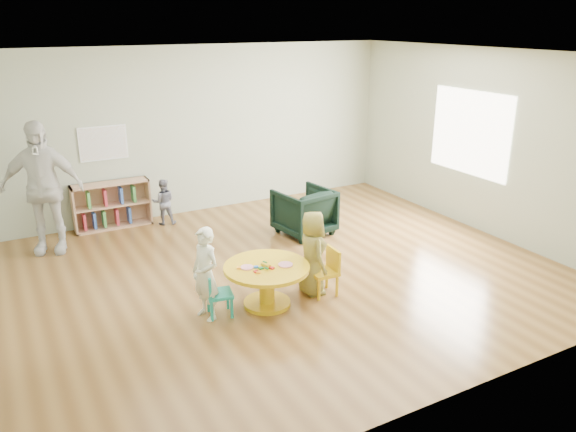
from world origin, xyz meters
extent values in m
plane|color=brown|center=(0.00, 0.00, 0.00)|extent=(7.00, 7.00, 0.00)
cube|color=white|center=(0.00, 0.00, 2.75)|extent=(7.00, 6.00, 0.10)
cube|color=#9BA78E|center=(0.00, 3.00, 1.40)|extent=(7.00, 0.10, 2.80)
cube|color=#9BA78E|center=(0.00, -3.00, 1.40)|extent=(7.00, 0.10, 2.80)
cube|color=#9BA78E|center=(3.50, 0.00, 1.40)|extent=(0.10, 6.00, 2.80)
cube|color=white|center=(3.48, 0.30, 1.50)|extent=(0.02, 1.60, 1.30)
cylinder|color=gold|center=(-0.59, -0.68, 0.23)|extent=(0.18, 0.18, 0.46)
cylinder|color=gold|center=(-0.59, -0.68, 0.02)|extent=(0.56, 0.56, 0.04)
cylinder|color=gold|center=(-0.59, -0.68, 0.48)|extent=(1.00, 1.00, 0.04)
cylinder|color=pink|center=(-0.81, -0.63, 0.51)|extent=(0.15, 0.15, 0.01)
cylinder|color=pink|center=(-0.39, -0.77, 0.51)|extent=(0.17, 0.17, 0.01)
cylinder|color=gold|center=(-0.61, -0.71, 0.52)|extent=(0.08, 0.13, 0.04)
cylinder|color=#116430|center=(-0.64, -0.79, 0.52)|extent=(0.04, 0.05, 0.02)
cylinder|color=#116430|center=(-0.58, -0.63, 0.52)|extent=(0.04, 0.05, 0.02)
cube|color=red|center=(-0.77, -0.78, 0.51)|extent=(0.05, 0.05, 0.02)
cube|color=orange|center=(-0.75, -0.81, 0.51)|extent=(0.07, 0.07, 0.02)
cube|color=blue|center=(-0.72, -0.67, 0.51)|extent=(0.06, 0.06, 0.02)
cube|color=#116430|center=(-0.68, -0.73, 0.51)|extent=(0.05, 0.05, 0.02)
cube|color=red|center=(-0.57, -0.78, 0.51)|extent=(0.06, 0.06, 0.02)
cube|color=orange|center=(-0.90, -0.60, 0.51)|extent=(0.06, 0.06, 0.02)
cube|color=teal|center=(-1.17, -0.65, 0.26)|extent=(0.33, 0.33, 0.04)
cube|color=teal|center=(-1.29, -0.62, 0.41)|extent=(0.08, 0.28, 0.25)
cylinder|color=teal|center=(-1.25, -0.51, 0.12)|extent=(0.03, 0.03, 0.25)
cylinder|color=teal|center=(-1.30, -0.73, 0.12)|extent=(0.03, 0.03, 0.25)
cylinder|color=teal|center=(-1.03, -0.56, 0.12)|extent=(0.03, 0.03, 0.25)
cylinder|color=teal|center=(-1.08, -0.78, 0.12)|extent=(0.03, 0.03, 0.25)
cube|color=gold|center=(0.13, -0.77, 0.29)|extent=(0.33, 0.33, 0.04)
cube|color=gold|center=(0.27, -0.78, 0.45)|extent=(0.05, 0.31, 0.27)
cylinder|color=gold|center=(0.25, -0.90, 0.14)|extent=(0.04, 0.04, 0.27)
cylinder|color=gold|center=(0.26, -0.65, 0.14)|extent=(0.04, 0.04, 0.27)
cylinder|color=gold|center=(0.00, -0.89, 0.14)|extent=(0.04, 0.04, 0.27)
cylinder|color=gold|center=(0.02, -0.64, 0.14)|extent=(0.04, 0.04, 0.27)
cube|color=tan|center=(-2.19, 2.83, 0.38)|extent=(0.03, 0.30, 0.75)
cube|color=tan|center=(-1.01, 2.83, 0.38)|extent=(0.03, 0.30, 0.75)
cube|color=tan|center=(-1.60, 2.83, 0.01)|extent=(1.20, 0.30, 0.03)
cube|color=tan|center=(-1.60, 2.83, 0.73)|extent=(1.20, 0.30, 0.03)
cube|color=tan|center=(-1.60, 2.83, 0.38)|extent=(1.14, 0.28, 0.03)
cube|color=tan|center=(-1.60, 2.97, 0.38)|extent=(1.20, 0.02, 0.75)
cube|color=#B22F41|center=(-2.05, 2.81, 0.18)|extent=(0.04, 0.18, 0.26)
cube|color=#3157AC|center=(-1.90, 2.81, 0.18)|extent=(0.04, 0.18, 0.26)
cube|color=#499A47|center=(-1.75, 2.81, 0.18)|extent=(0.04, 0.18, 0.26)
cube|color=#B22F41|center=(-1.55, 2.81, 0.18)|extent=(0.04, 0.18, 0.26)
cube|color=#3157AC|center=(-1.35, 2.81, 0.18)|extent=(0.04, 0.18, 0.26)
cube|color=#499A47|center=(-1.95, 2.81, 0.53)|extent=(0.04, 0.18, 0.26)
cube|color=#B22F41|center=(-1.70, 2.81, 0.53)|extent=(0.04, 0.18, 0.26)
cube|color=#3157AC|center=(-1.45, 2.81, 0.53)|extent=(0.04, 0.18, 0.26)
cube|color=#499A47|center=(-1.25, 2.81, 0.53)|extent=(0.04, 0.18, 0.26)
cube|color=white|center=(-1.60, 2.98, 1.35)|extent=(0.74, 0.01, 0.54)
cube|color=red|center=(-1.60, 2.98, 1.35)|extent=(0.70, 0.00, 0.50)
imported|color=black|center=(0.96, 1.12, 0.36)|extent=(0.89, 0.91, 0.73)
imported|color=white|center=(-1.31, -0.62, 0.54)|extent=(0.36, 0.45, 1.07)
imported|color=#CBC816|center=(0.04, -0.67, 0.53)|extent=(0.40, 0.55, 1.05)
imported|color=#161A38|center=(-0.83, 2.58, 0.38)|extent=(0.43, 0.38, 0.76)
imported|color=silver|center=(-2.62, 2.28, 0.95)|extent=(1.21, 0.83, 1.90)
camera|label=1|loc=(-3.20, -5.99, 3.20)|focal=35.00mm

